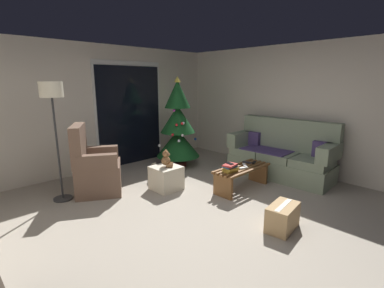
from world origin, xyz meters
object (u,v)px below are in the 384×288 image
object	(u,v)px
teddy_bear_cream_by_tree	(154,171)
cardboard_box_taped_mid_floor	(283,217)
couch	(281,155)
book_stack	(230,168)
remote_black	(254,162)
teddy_bear_chestnut	(166,160)
remote_graphite	(247,162)
remote_white	(244,168)
cell_phone	(230,163)
floor_lamp	(52,101)
remote_silver	(244,165)
ottoman	(166,178)
armchair	(95,169)
coffee_table	(242,174)
christmas_tree	(178,127)

from	to	relation	value
teddy_bear_cream_by_tree	cardboard_box_taped_mid_floor	xyz separation A→B (m)	(0.01, -2.63, 0.04)
couch	book_stack	world-z (taller)	couch
remote_black	book_stack	xyz separation A→B (m)	(-0.68, -0.01, 0.06)
teddy_bear_cream_by_tree	remote_black	bearing A→B (deg)	-54.75
teddy_bear_chestnut	teddy_bear_cream_by_tree	bearing A→B (deg)	72.35
remote_graphite	remote_white	size ratio (longest dim) A/B	1.00
remote_white	cell_phone	world-z (taller)	cell_phone
remote_graphite	floor_lamp	world-z (taller)	floor_lamp
cell_phone	cardboard_box_taped_mid_floor	distance (m)	1.25
remote_silver	floor_lamp	bearing A→B (deg)	8.70
floor_lamp	ottoman	xyz separation A→B (m)	(1.42, -0.78, -1.31)
armchair	cell_phone	bearing A→B (deg)	-45.86
coffee_table	floor_lamp	bearing A→B (deg)	144.80
book_stack	cardboard_box_taped_mid_floor	bearing A→B (deg)	-107.99
remote_white	ottoman	xyz separation A→B (m)	(-0.87, 0.94, -0.20)
remote_graphite	christmas_tree	size ratio (longest dim) A/B	0.08
cell_phone	teddy_bear_cream_by_tree	size ratio (longest dim) A/B	0.50
remote_graphite	remote_black	bearing A→B (deg)	122.90
couch	remote_silver	size ratio (longest dim) A/B	12.65
floor_lamp	ottoman	world-z (taller)	floor_lamp
remote_silver	ottoman	bearing A→B (deg)	2.70
remote_white	ottoman	size ratio (longest dim) A/B	0.35
couch	teddy_bear_chestnut	world-z (taller)	couch
floor_lamp	remote_black	bearing A→B (deg)	-31.70
coffee_table	remote_black	size ratio (longest dim) A/B	7.05
couch	coffee_table	bearing A→B (deg)	174.73
book_stack	cardboard_box_taped_mid_floor	world-z (taller)	book_stack
remote_black	christmas_tree	xyz separation A→B (m)	(-0.25, 1.75, 0.44)
couch	christmas_tree	xyz separation A→B (m)	(-1.01, 1.85, 0.44)
remote_silver	teddy_bear_cream_by_tree	xyz separation A→B (m)	(-0.81, 1.47, -0.28)
remote_graphite	teddy_bear_chestnut	distance (m)	1.42
floor_lamp	teddy_bear_cream_by_tree	world-z (taller)	floor_lamp
book_stack	cell_phone	world-z (taller)	cell_phone
coffee_table	teddy_bear_chestnut	size ratio (longest dim) A/B	3.86
remote_silver	christmas_tree	bearing A→B (deg)	-47.52
ottoman	teddy_bear_chestnut	bearing A→B (deg)	-43.34
book_stack	teddy_bear_cream_by_tree	distance (m)	1.59
remote_white	book_stack	bearing A→B (deg)	-85.49
teddy_bear_chestnut	cardboard_box_taped_mid_floor	world-z (taller)	teddy_bear_chestnut
ottoman	teddy_bear_chestnut	distance (m)	0.32
remote_black	armchair	xyz separation A→B (m)	(-2.19, 1.56, 0.00)
remote_graphite	christmas_tree	xyz separation A→B (m)	(-0.16, 1.66, 0.44)
armchair	teddy_bear_cream_by_tree	bearing A→B (deg)	-3.00
remote_white	cell_phone	xyz separation A→B (m)	(-0.29, 0.07, 0.12)
remote_silver	armchair	world-z (taller)	armchair
cell_phone	cardboard_box_taped_mid_floor	size ratio (longest dim) A/B	0.28
ottoman	cardboard_box_taped_mid_floor	xyz separation A→B (m)	(0.22, -2.01, -0.04)
cell_phone	remote_silver	bearing A→B (deg)	15.96
cell_phone	remote_white	bearing A→B (deg)	-0.60
cell_phone	teddy_bear_chestnut	distance (m)	1.04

